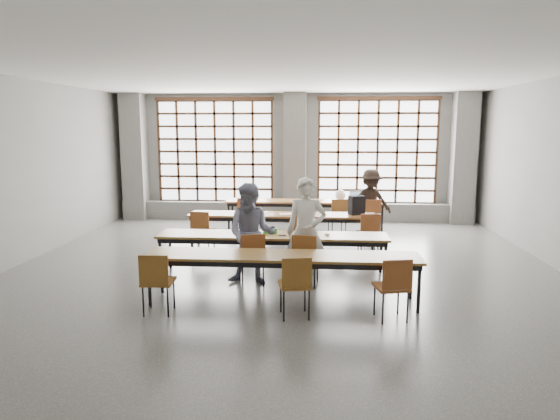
% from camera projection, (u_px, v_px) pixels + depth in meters
% --- Properties ---
extents(floor, '(11.00, 11.00, 0.00)m').
position_uv_depth(floor, '(281.00, 275.00, 8.80)').
color(floor, '#4D4D4A').
rests_on(floor, ground).
extents(ceiling, '(11.00, 11.00, 0.00)m').
position_uv_depth(ceiling, '(281.00, 70.00, 8.22)').
color(ceiling, silver).
rests_on(ceiling, floor).
extents(wall_back, '(10.00, 0.00, 10.00)m').
position_uv_depth(wall_back, '(295.00, 157.00, 13.92)').
color(wall_back, slate).
rests_on(wall_back, floor).
extents(wall_front, '(10.00, 0.00, 10.00)m').
position_uv_depth(wall_front, '(218.00, 260.00, 3.10)').
color(wall_front, slate).
rests_on(wall_front, floor).
extents(wall_left, '(0.00, 11.00, 11.00)m').
position_uv_depth(wall_left, '(2.00, 174.00, 8.88)').
color(wall_left, slate).
rests_on(wall_left, floor).
extents(column_left, '(0.60, 0.55, 3.50)m').
position_uv_depth(column_left, '(135.00, 157.00, 13.98)').
color(column_left, '#595856').
rests_on(column_left, floor).
extents(column_mid, '(0.60, 0.55, 3.50)m').
position_uv_depth(column_mid, '(295.00, 158.00, 13.65)').
color(column_mid, '#595856').
rests_on(column_mid, floor).
extents(column_right, '(0.60, 0.55, 3.50)m').
position_uv_depth(column_right, '(463.00, 159.00, 13.32)').
color(column_right, '#595856').
rests_on(column_right, floor).
extents(window_left, '(3.32, 0.12, 3.00)m').
position_uv_depth(window_left, '(215.00, 152.00, 13.98)').
color(window_left, white).
rests_on(window_left, wall_back).
extents(window_right, '(3.32, 0.12, 3.00)m').
position_uv_depth(window_right, '(377.00, 152.00, 13.66)').
color(window_right, white).
rests_on(window_right, wall_back).
extents(sill_ledge, '(9.80, 0.35, 0.50)m').
position_uv_depth(sill_ledge, '(295.00, 211.00, 13.97)').
color(sill_ledge, '#595856').
rests_on(sill_ledge, floor).
extents(desk_row_a, '(4.00, 0.70, 0.73)m').
position_uv_depth(desk_row_a, '(305.00, 203.00, 12.70)').
color(desk_row_a, brown).
rests_on(desk_row_a, floor).
extents(desk_row_b, '(4.00, 0.70, 0.73)m').
position_uv_depth(desk_row_b, '(282.00, 217.00, 10.76)').
color(desk_row_b, brown).
rests_on(desk_row_b, floor).
extents(desk_row_c, '(4.00, 0.70, 0.73)m').
position_uv_depth(desk_row_c, '(272.00, 238.00, 8.70)').
color(desk_row_c, brown).
rests_on(desk_row_c, floor).
extents(desk_row_d, '(4.00, 0.70, 0.73)m').
position_uv_depth(desk_row_d, '(283.00, 259.00, 7.31)').
color(desk_row_d, brown).
rests_on(desk_row_d, floor).
extents(chair_back_left, '(0.48, 0.48, 0.88)m').
position_uv_depth(chair_back_left, '(247.00, 212.00, 12.20)').
color(chair_back_left, brown).
rests_on(chair_back_left, floor).
extents(chair_back_mid, '(0.51, 0.51, 0.88)m').
position_uv_depth(chair_back_mid, '(338.00, 213.00, 12.04)').
color(chair_back_mid, brown).
rests_on(chair_back_mid, floor).
extents(chair_back_right, '(0.49, 0.49, 0.88)m').
position_uv_depth(chair_back_right, '(371.00, 213.00, 11.98)').
color(chair_back_right, brown).
rests_on(chair_back_right, floor).
extents(chair_mid_left, '(0.47, 0.48, 0.88)m').
position_uv_depth(chair_mid_left, '(202.00, 227.00, 10.28)').
color(chair_mid_left, brown).
rests_on(chair_mid_left, floor).
extents(chair_mid_centre, '(0.50, 0.51, 0.88)m').
position_uv_depth(chair_mid_centre, '(300.00, 229.00, 10.13)').
color(chair_mid_centre, brown).
rests_on(chair_mid_centre, floor).
extents(chair_mid_right, '(0.46, 0.46, 0.88)m').
position_uv_depth(chair_mid_right, '(369.00, 230.00, 10.03)').
color(chair_mid_right, maroon).
rests_on(chair_mid_right, floor).
extents(chair_front_left, '(0.52, 0.52, 0.88)m').
position_uv_depth(chair_front_left, '(252.00, 254.00, 8.12)').
color(chair_front_left, brown).
rests_on(chair_front_left, floor).
extents(chair_front_right, '(0.47, 0.48, 0.88)m').
position_uv_depth(chair_front_right, '(305.00, 255.00, 8.05)').
color(chair_front_right, brown).
rests_on(chair_front_right, floor).
extents(chair_near_left, '(0.44, 0.44, 0.88)m').
position_uv_depth(chair_near_left, '(156.00, 277.00, 6.84)').
color(chair_near_left, brown).
rests_on(chair_near_left, floor).
extents(chair_near_mid, '(0.49, 0.49, 0.88)m').
position_uv_depth(chair_near_mid, '(296.00, 280.00, 6.70)').
color(chair_near_mid, brown).
rests_on(chair_near_mid, floor).
extents(chair_near_right, '(0.50, 0.50, 0.88)m').
position_uv_depth(chair_near_right, '(394.00, 283.00, 6.60)').
color(chair_near_right, brown).
rests_on(chair_near_right, floor).
extents(student_male, '(0.67, 0.45, 1.78)m').
position_uv_depth(student_male, '(306.00, 232.00, 8.12)').
color(student_male, silver).
rests_on(student_male, floor).
extents(student_female, '(0.86, 0.69, 1.67)m').
position_uv_depth(student_female, '(252.00, 234.00, 8.20)').
color(student_female, navy).
rests_on(student_female, floor).
extents(student_back, '(1.13, 0.82, 1.58)m').
position_uv_depth(student_back, '(371.00, 202.00, 12.07)').
color(student_back, black).
rests_on(student_back, floor).
extents(laptop_front, '(0.43, 0.39, 0.26)m').
position_uv_depth(laptop_front, '(305.00, 230.00, 8.74)').
color(laptop_front, silver).
rests_on(laptop_front, desk_row_c).
extents(laptop_back, '(0.44, 0.40, 0.26)m').
position_uv_depth(laptop_back, '(357.00, 198.00, 12.69)').
color(laptop_back, '#BABABF').
rests_on(laptop_back, desk_row_a).
extents(mouse, '(0.11, 0.09, 0.04)m').
position_uv_depth(mouse, '(327.00, 234.00, 8.59)').
color(mouse, white).
rests_on(mouse, desk_row_c).
extents(green_box, '(0.25, 0.09, 0.09)m').
position_uv_depth(green_box, '(270.00, 231.00, 8.76)').
color(green_box, green).
rests_on(green_box, desk_row_c).
extents(phone, '(0.14, 0.08, 0.01)m').
position_uv_depth(phone, '(282.00, 235.00, 8.57)').
color(phone, black).
rests_on(phone, desk_row_c).
extents(paper_sheet_a, '(0.33, 0.26, 0.00)m').
position_uv_depth(paper_sheet_a, '(255.00, 213.00, 10.84)').
color(paper_sheet_a, silver).
rests_on(paper_sheet_a, desk_row_b).
extents(paper_sheet_b, '(0.34, 0.28, 0.00)m').
position_uv_depth(paper_sheet_b, '(268.00, 214.00, 10.72)').
color(paper_sheet_b, silver).
rests_on(paper_sheet_b, desk_row_b).
extents(paper_sheet_c, '(0.33, 0.27, 0.00)m').
position_uv_depth(paper_sheet_c, '(286.00, 214.00, 10.74)').
color(paper_sheet_c, white).
rests_on(paper_sheet_c, desk_row_b).
extents(backpack, '(0.37, 0.32, 0.40)m').
position_uv_depth(backpack, '(357.00, 205.00, 10.64)').
color(backpack, black).
rests_on(backpack, desk_row_b).
extents(plastic_bag, '(0.30, 0.26, 0.29)m').
position_uv_depth(plastic_bag, '(341.00, 195.00, 12.65)').
color(plastic_bag, white).
rests_on(plastic_bag, desk_row_a).
extents(red_pouch, '(0.21, 0.10, 0.06)m').
position_uv_depth(red_pouch, '(158.00, 278.00, 6.92)').
color(red_pouch, maroon).
rests_on(red_pouch, chair_near_left).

